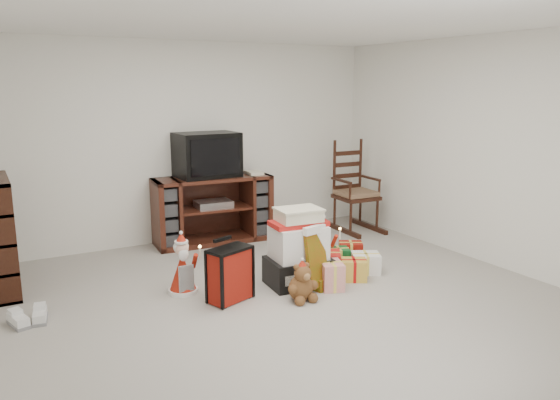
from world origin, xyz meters
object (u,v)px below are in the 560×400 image
(red_suitcase, at_px, (230,274))
(crt_television, at_px, (207,155))
(gift_pile, at_px, (298,252))
(sneaker_pair, at_px, (29,318))
(rocking_chair, at_px, (353,198))
(gift_cluster, at_px, (345,262))
(tv_stand, at_px, (213,209))
(santa_figurine, at_px, (324,248))
(teddy_bear, at_px, (301,284))
(mrs_claus_figurine, at_px, (182,270))

(red_suitcase, height_order, crt_television, crt_television)
(gift_pile, height_order, sneaker_pair, gift_pile)
(rocking_chair, bearing_deg, gift_cluster, -126.97)
(red_suitcase, bearing_deg, crt_television, 53.83)
(rocking_chair, bearing_deg, tv_stand, 171.43)
(tv_stand, xyz_separation_m, sneaker_pair, (-2.29, -1.53, -0.37))
(santa_figurine, height_order, gift_cluster, santa_figurine)
(teddy_bear, height_order, sneaker_pair, teddy_bear)
(tv_stand, relative_size, red_suitcase, 2.51)
(santa_figurine, bearing_deg, teddy_bear, -135.98)
(mrs_claus_figurine, height_order, sneaker_pair, mrs_claus_figurine)
(rocking_chair, height_order, santa_figurine, rocking_chair)
(crt_television, bearing_deg, mrs_claus_figurine, -122.04)
(santa_figurine, distance_m, sneaker_pair, 2.95)
(red_suitcase, xyz_separation_m, teddy_bear, (0.58, -0.31, -0.10))
(tv_stand, relative_size, gift_cluster, 1.46)
(tv_stand, relative_size, santa_figurine, 2.61)
(gift_pile, bearing_deg, red_suitcase, -169.77)
(teddy_bear, bearing_deg, crt_television, 90.18)
(gift_cluster, bearing_deg, rocking_chair, 50.90)
(rocking_chair, relative_size, mrs_claus_figurine, 2.14)
(gift_pile, relative_size, teddy_bear, 2.15)
(crt_television, bearing_deg, sneaker_pair, -147.01)
(tv_stand, height_order, red_suitcase, tv_stand)
(santa_figurine, bearing_deg, sneaker_pair, 179.71)
(tv_stand, bearing_deg, gift_cluster, -63.62)
(red_suitcase, height_order, mrs_claus_figurine, same)
(gift_pile, relative_size, red_suitcase, 1.28)
(rocking_chair, relative_size, teddy_bear, 3.60)
(teddy_bear, distance_m, santa_figurine, 0.96)
(tv_stand, height_order, teddy_bear, tv_stand)
(tv_stand, height_order, gift_pile, tv_stand)
(gift_pile, relative_size, santa_figurine, 1.33)
(gift_pile, xyz_separation_m, crt_television, (-0.20, 1.88, 0.78))
(rocking_chair, xyz_separation_m, santa_figurine, (-1.27, -1.18, -0.22))
(red_suitcase, xyz_separation_m, mrs_claus_figurine, (-0.31, 0.41, -0.03))
(gift_cluster, bearing_deg, tv_stand, 112.45)
(rocking_chair, xyz_separation_m, sneaker_pair, (-4.21, -1.17, -0.39))
(red_suitcase, bearing_deg, teddy_bear, -47.77)
(tv_stand, xyz_separation_m, mrs_claus_figurine, (-0.93, -1.49, -0.19))
(tv_stand, relative_size, mrs_claus_figurine, 2.51)
(gift_pile, relative_size, sneaker_pair, 2.29)
(mrs_claus_figurine, xyz_separation_m, gift_cluster, (1.68, -0.32, -0.10))
(tv_stand, height_order, santa_figurine, tv_stand)
(santa_figurine, relative_size, mrs_claus_figurine, 0.96)
(teddy_bear, xyz_separation_m, gift_cluster, (0.78, 0.40, -0.03))
(rocking_chair, height_order, crt_television, crt_television)
(rocking_chair, xyz_separation_m, mrs_claus_figurine, (-2.85, -1.12, -0.21))
(gift_pile, xyz_separation_m, gift_cluster, (0.59, 0.02, -0.21))
(santa_figurine, relative_size, sneaker_pair, 1.73)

